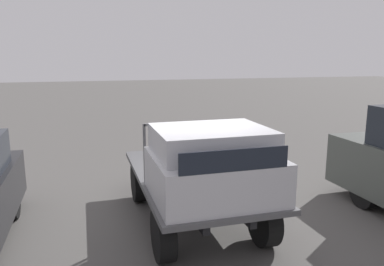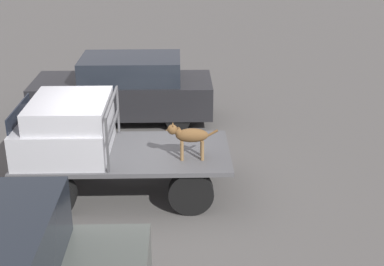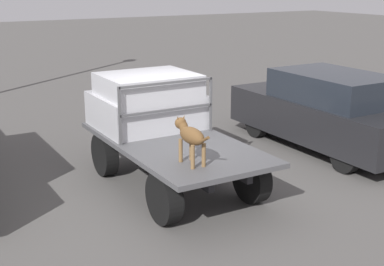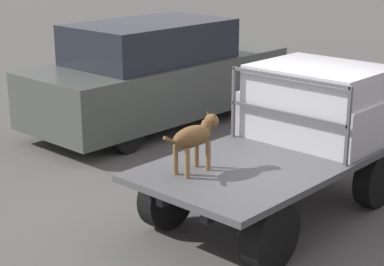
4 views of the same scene
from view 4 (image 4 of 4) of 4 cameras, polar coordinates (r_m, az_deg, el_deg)
name	(u,v)px [view 4 (image 4 of 4)]	position (r m, az deg, el deg)	size (l,w,h in m)	color
ground_plane	(274,215)	(8.41, 7.28, -7.26)	(80.00, 80.00, 0.00)	#514F4C
flatbed_truck	(276,172)	(8.18, 7.43, -3.43)	(3.77, 1.88, 0.84)	black
truck_cab	(322,103)	(8.79, 11.47, 2.63)	(1.57, 1.76, 0.99)	#B7B7BC
truck_headboard	(287,102)	(8.08, 8.47, 2.72)	(0.04, 1.76, 0.96)	#4C4C4F
dog	(195,136)	(7.32, 0.31, -0.29)	(0.91, 0.24, 0.67)	brown
parked_pickup_far	(159,74)	(12.14, -2.98, 5.24)	(5.36, 2.00, 1.97)	black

